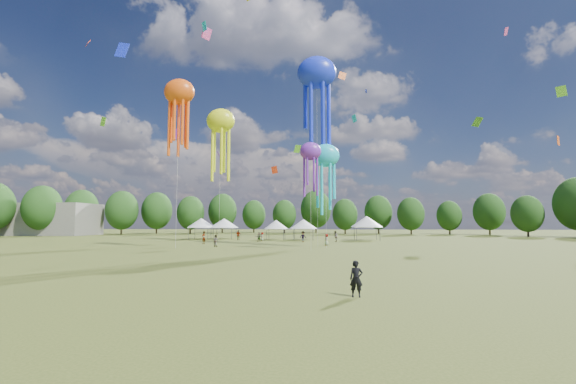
{
  "coord_description": "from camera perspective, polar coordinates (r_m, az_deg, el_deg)",
  "views": [
    {
      "loc": [
        5.18,
        -17.56,
        3.34
      ],
      "look_at": [
        2.65,
        15.0,
        6.0
      ],
      "focal_mm": 23.05,
      "sensor_mm": 36.0,
      "label": 1
    }
  ],
  "objects": [
    {
      "name": "hangar",
      "position": [
        118.23,
        -36.38,
        -3.43
      ],
      "size": [
        40.0,
        12.0,
        8.0
      ],
      "primitive_type": "cube",
      "color": "gray",
      "rests_on": "ground"
    },
    {
      "name": "ground",
      "position": [
        18.61,
        -12.2,
        -14.9
      ],
      "size": [
        300.0,
        300.0,
        0.0
      ],
      "primitive_type": "plane",
      "color": "#384416",
      "rests_on": "ground"
    },
    {
      "name": "show_kites",
      "position": [
        55.1,
        -3.68,
        11.0
      ],
      "size": [
        23.13,
        19.98,
        26.38
      ],
      "color": "#FD570F",
      "rests_on": "ground"
    },
    {
      "name": "treeline",
      "position": [
        80.65,
        -2.0,
        -2.37
      ],
      "size": [
        201.57,
        95.24,
        13.43
      ],
      "color": "#38281C",
      "rests_on": "ground"
    },
    {
      "name": "small_kites",
      "position": [
        65.79,
        0.41,
        18.92
      ],
      "size": [
        66.5,
        56.64,
        46.3
      ],
      "color": "#FD570F",
      "rests_on": "ground"
    },
    {
      "name": "spectators_far",
      "position": [
        62.08,
        -1.15,
        -6.93
      ],
      "size": [
        21.04,
        15.72,
        1.92
      ],
      "color": "gray",
      "rests_on": "ground"
    },
    {
      "name": "festival_tents",
      "position": [
        70.99,
        -2.17,
        -4.82
      ],
      "size": [
        37.48,
        9.67,
        4.43
      ],
      "color": "#47474C",
      "rests_on": "ground"
    },
    {
      "name": "spectator_near",
      "position": [
        50.82,
        -11.1,
        -7.43
      ],
      "size": [
        0.98,
        0.92,
        1.61
      ],
      "primitive_type": "imported",
      "rotation": [
        0.0,
        0.0,
        2.6
      ],
      "color": "gray",
      "rests_on": "ground"
    },
    {
      "name": "observer_main",
      "position": [
        17.29,
        10.49,
        -13.02
      ],
      "size": [
        0.59,
        0.39,
        1.61
      ],
      "primitive_type": "imported",
      "rotation": [
        0.0,
        0.0,
        -0.02
      ],
      "color": "black",
      "rests_on": "ground"
    }
  ]
}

